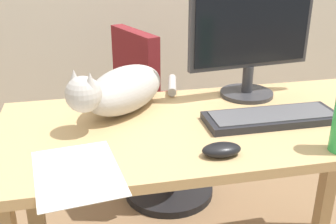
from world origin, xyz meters
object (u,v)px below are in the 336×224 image
object	(u,v)px
monitor	(251,37)
computer_mouse	(222,150)
office_chair	(161,130)
cat	(122,90)
keyboard	(272,117)

from	to	relation	value
monitor	computer_mouse	bearing A→B (deg)	-120.34
monitor	computer_mouse	size ratio (longest dim) A/B	4.36
office_chair	computer_mouse	bearing A→B (deg)	-90.74
computer_mouse	cat	bearing A→B (deg)	121.96
computer_mouse	monitor	bearing A→B (deg)	59.66
monitor	office_chair	bearing A→B (deg)	115.94
computer_mouse	keyboard	bearing A→B (deg)	37.90
office_chair	keyboard	world-z (taller)	office_chair
monitor	keyboard	size ratio (longest dim) A/B	1.09
office_chair	monitor	xyz separation A→B (m)	(0.24, -0.49, 0.57)
office_chair	monitor	distance (m)	0.79
keyboard	cat	xyz separation A→B (m)	(-0.47, 0.18, 0.07)
cat	computer_mouse	size ratio (longest dim) A/B	4.30
office_chair	cat	bearing A→B (deg)	-113.62
monitor	cat	size ratio (longest dim) A/B	1.01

